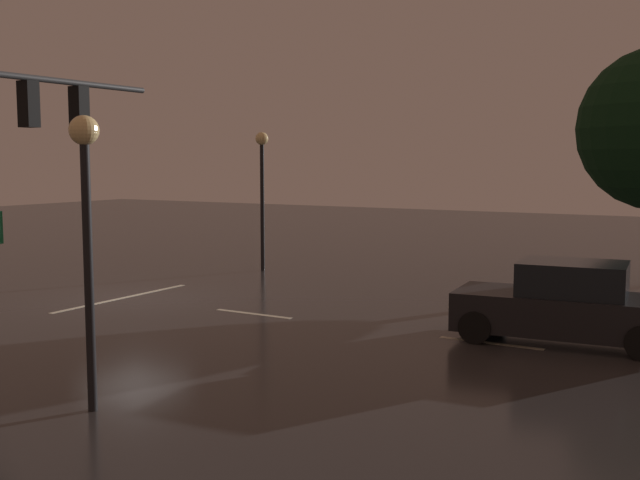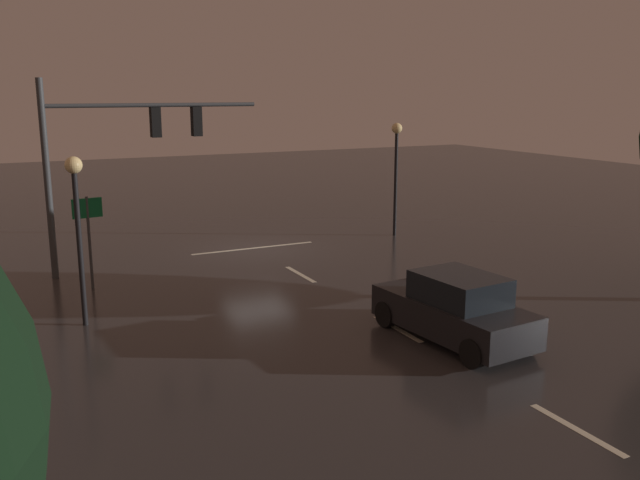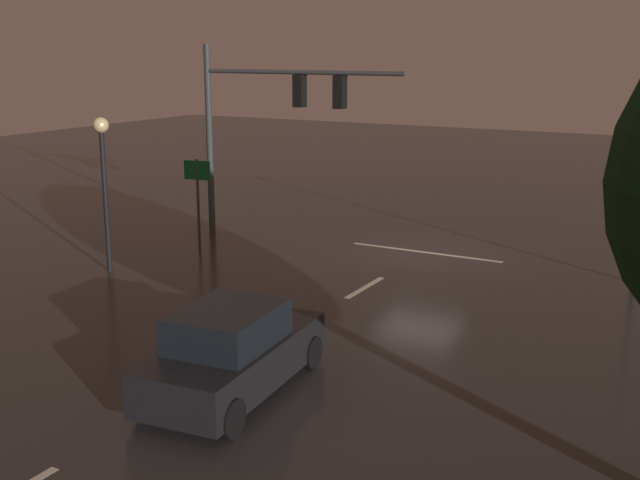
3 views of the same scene
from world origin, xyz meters
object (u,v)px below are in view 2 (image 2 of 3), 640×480
object	(u,v)px
street_lamp_right_kerb	(77,207)
street_lamp_left_kerb	(396,157)
traffic_signal_assembly	(119,143)
car_approaching	(454,309)
route_sign	(88,223)

from	to	relation	value
street_lamp_right_kerb	street_lamp_left_kerb	bearing A→B (deg)	-155.60
traffic_signal_assembly	car_approaching	size ratio (longest dim) A/B	1.60
car_approaching	street_lamp_left_kerb	distance (m)	12.80
route_sign	street_lamp_left_kerb	bearing A→B (deg)	-167.89
traffic_signal_assembly	car_approaching	world-z (taller)	traffic_signal_assembly
street_lamp_left_kerb	route_sign	xyz separation A→B (m)	(12.77, 2.74, -1.25)
route_sign	street_lamp_right_kerb	bearing A→B (deg)	78.58
street_lamp_left_kerb	car_approaching	bearing A→B (deg)	64.16
car_approaching	route_sign	bearing A→B (deg)	-49.50
car_approaching	route_sign	xyz separation A→B (m)	(7.30, -8.55, 1.29)
traffic_signal_assembly	route_sign	size ratio (longest dim) A/B	2.48
street_lamp_right_kerb	route_sign	size ratio (longest dim) A/B	1.53
traffic_signal_assembly	street_lamp_right_kerb	distance (m)	5.79
traffic_signal_assembly	street_lamp_left_kerb	world-z (taller)	traffic_signal_assembly
traffic_signal_assembly	street_lamp_left_kerb	distance (m)	11.45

